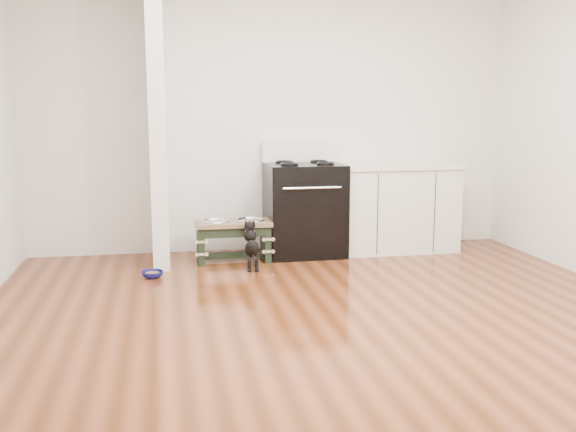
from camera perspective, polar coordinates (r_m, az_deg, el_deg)
name	(u,v)px	position (r m, az deg, el deg)	size (l,w,h in m)	color
ground	(336,325)	(4.48, 4.29, -9.60)	(5.00, 5.00, 0.00)	#4B220D
room_shell	(339,84)	(4.23, 4.57, 11.59)	(5.00, 5.00, 5.00)	silver
partition_wall	(157,121)	(6.18, -11.54, 8.29)	(0.15, 0.80, 2.70)	silver
oven_range	(304,208)	(6.46, 1.46, 0.76)	(0.76, 0.69, 1.14)	black
cabinet_run	(396,207)	(6.76, 9.56, 0.81)	(1.24, 0.64, 0.91)	silver
dog_feeder	(233,233)	(6.21, -4.89, -1.49)	(0.72, 0.38, 0.41)	black
puppy	(251,243)	(5.91, -3.29, -2.44)	(0.13, 0.37, 0.44)	black
floor_bowl	(152,274)	(5.76, -11.96, -5.10)	(0.25, 0.25, 0.06)	navy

